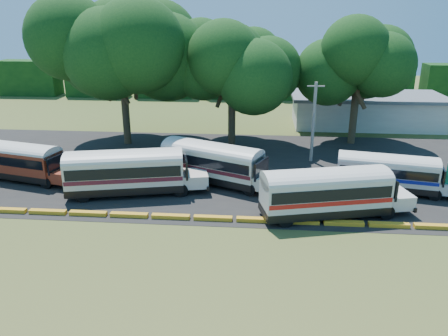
# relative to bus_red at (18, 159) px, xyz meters

# --- Properties ---
(ground) EXTENTS (160.00, 160.00, 0.00)m
(ground) POSITION_rel_bus_red_xyz_m (16.11, -7.51, -1.88)
(ground) COLOR #2C4818
(ground) RESTS_ON ground
(asphalt_strip) EXTENTS (64.00, 24.00, 0.02)m
(asphalt_strip) POSITION_rel_bus_red_xyz_m (17.11, 4.49, -1.87)
(asphalt_strip) COLOR black
(asphalt_strip) RESTS_ON ground
(curb) EXTENTS (53.70, 0.45, 0.30)m
(curb) POSITION_rel_bus_red_xyz_m (16.11, -6.51, -1.73)
(curb) COLOR gold
(curb) RESTS_ON ground
(terminal_building) EXTENTS (19.00, 9.00, 4.00)m
(terminal_building) POSITION_rel_bus_red_xyz_m (34.11, 22.49, 0.15)
(terminal_building) COLOR silver
(terminal_building) RESTS_ON ground
(treeline_backdrop) EXTENTS (130.00, 4.00, 6.00)m
(treeline_backdrop) POSITION_rel_bus_red_xyz_m (16.11, 40.49, 1.12)
(treeline_backdrop) COLOR black
(treeline_backdrop) RESTS_ON ground
(bus_red) EXTENTS (10.26, 4.73, 3.28)m
(bus_red) POSITION_rel_bus_red_xyz_m (0.00, 0.00, 0.00)
(bus_red) COLOR black
(bus_red) RESTS_ON ground
(bus_cream_west) EXTENTS (11.40, 5.14, 3.64)m
(bus_cream_west) POSITION_rel_bus_red_xyz_m (10.43, -2.37, 0.18)
(bus_cream_west) COLOR black
(bus_cream_west) RESTS_ON ground
(bus_cream_east) EXTENTS (10.74, 6.76, 3.49)m
(bus_cream_east) POSITION_rel_bus_red_xyz_m (16.94, 0.66, 0.10)
(bus_cream_east) COLOR black
(bus_cream_east) RESTS_ON ground
(bus_white_red) EXTENTS (11.16, 5.23, 3.57)m
(bus_white_red) POSITION_rel_bus_red_xyz_m (25.60, -5.21, 0.14)
(bus_white_red) COLOR black
(bus_white_red) RESTS_ON ground
(bus_white_blue) EXTENTS (9.66, 4.10, 3.09)m
(bus_white_blue) POSITION_rel_bus_red_xyz_m (31.15, -0.00, -0.13)
(bus_white_blue) COLOR black
(bus_white_blue) RESTS_ON ground
(tree_west) EXTENTS (13.00, 13.00, 15.31)m
(tree_west) POSITION_rel_bus_red_xyz_m (6.05, 11.79, 8.64)
(tree_west) COLOR #352B1A
(tree_west) RESTS_ON ground
(tree_center) EXTENTS (10.06, 10.06, 12.86)m
(tree_center) POSITION_rel_bus_red_xyz_m (17.61, 12.42, 7.26)
(tree_center) COLOR #352B1A
(tree_center) RESTS_ON ground
(tree_east) EXTENTS (9.47, 9.47, 12.86)m
(tree_east) POSITION_rel_bus_red_xyz_m (30.89, 14.05, 7.46)
(tree_east) COLOR #352B1A
(tree_east) RESTS_ON ground
(utility_pole) EXTENTS (1.60, 0.30, 7.71)m
(utility_pole) POSITION_rel_bus_red_xyz_m (25.76, 7.23, 2.09)
(utility_pole) COLOR gray
(utility_pole) RESTS_ON ground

